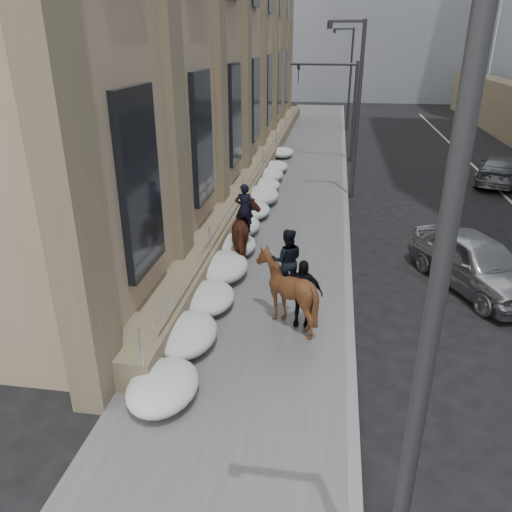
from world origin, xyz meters
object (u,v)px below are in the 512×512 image
(car_silver, at_px, (476,262))
(car_grey, at_px, (499,170))
(mounted_horse_right, at_px, (286,286))
(mounted_horse_left, at_px, (247,230))
(pedestrian, at_px, (302,293))

(car_silver, relative_size, car_grey, 0.98)
(car_silver, bearing_deg, mounted_horse_right, -174.42)
(mounted_horse_left, xyz_separation_m, pedestrian, (2.19, -4.16, -0.10))
(car_grey, bearing_deg, car_silver, 92.35)
(car_grey, bearing_deg, mounted_horse_right, 79.29)
(mounted_horse_right, distance_m, car_silver, 6.49)
(mounted_horse_left, relative_size, car_silver, 0.52)
(mounted_horse_left, bearing_deg, car_grey, -144.42)
(mounted_horse_right, distance_m, car_grey, 19.09)
(mounted_horse_right, xyz_separation_m, pedestrian, (0.43, -0.03, -0.17))
(mounted_horse_left, relative_size, pedestrian, 1.40)
(pedestrian, height_order, car_grey, pedestrian)
(pedestrian, bearing_deg, mounted_horse_left, 118.21)
(mounted_horse_right, height_order, car_grey, mounted_horse_right)
(pedestrian, distance_m, car_silver, 6.13)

